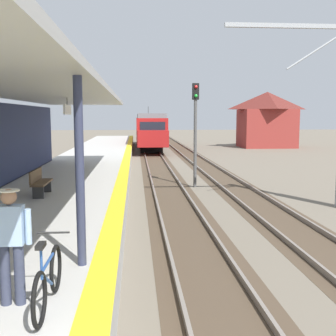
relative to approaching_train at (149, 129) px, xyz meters
name	(u,v)px	position (x,y,z in m)	size (l,w,h in m)	color
station_platform	(72,187)	(-4.40, -28.33, -1.73)	(5.00, 80.00, 0.91)	#B7B5AD
track_pair_nearest_platform	(164,181)	(0.00, -24.33, -2.13)	(2.34, 120.00, 0.16)	#4C3D2D
track_pair_middle	(225,180)	(3.40, -24.33, -2.13)	(2.34, 120.00, 0.16)	#4C3D2D
approaching_train	(149,129)	(0.00, 0.00, 0.00)	(2.93, 19.60, 4.76)	maroon
commuter_person	(11,240)	(-3.33, -41.16, -0.34)	(0.59, 0.30, 1.67)	#33384C
bicycle_beside_commuter	(48,281)	(-2.80, -41.31, -0.88)	(0.48, 1.82, 1.04)	black
rail_signal_post	(195,124)	(1.42, -26.22, 1.02)	(0.32, 0.34, 5.20)	#4C4C4C
platform_bench	(40,182)	(-4.83, -32.70, -0.80)	(0.45, 1.60, 0.88)	brown
distant_trackside_house	(267,119)	(13.65, 0.73, 1.16)	(6.60, 5.28, 6.40)	maroon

